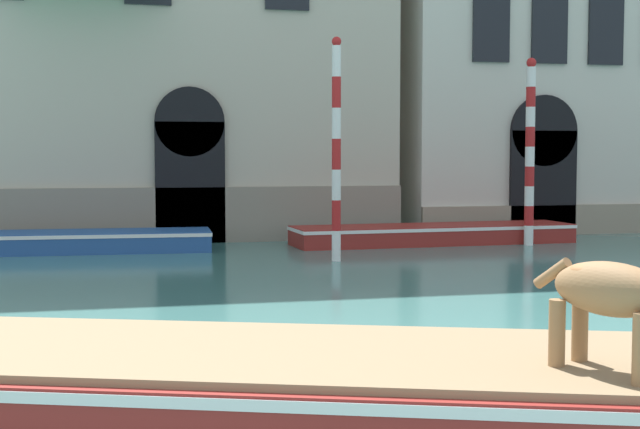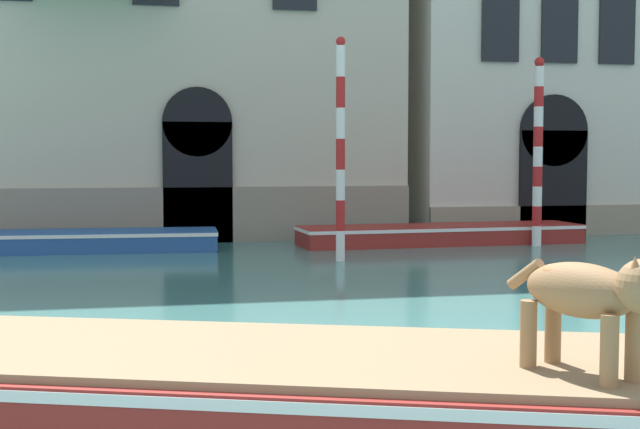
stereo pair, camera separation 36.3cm
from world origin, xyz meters
TOP-DOWN VIEW (x-y plane):
  - boat_foreground at (1.94, 6.21)m, footprint 8.55×5.00m
  - dog_on_deck at (3.99, 4.91)m, footprint 0.73×1.22m
  - boat_moored_near_palazzo at (0.26, 20.24)m, footprint 5.22×1.79m
  - boat_moored_far at (8.32, 20.17)m, footprint 7.09×1.92m
  - mooring_pole_0 at (5.12, 17.25)m, footprint 0.19×0.19m
  - mooring_pole_3 at (10.44, 19.31)m, footprint 0.23×0.23m

SIDE VIEW (x-z plane):
  - boat_moored_near_palazzo at x=0.26m, z-range 0.01..0.48m
  - boat_moored_far at x=8.32m, z-range 0.01..0.48m
  - boat_foreground at x=1.94m, z-range 0.02..0.73m
  - dog_on_deck at x=3.99m, z-range 0.84..1.71m
  - mooring_pole_3 at x=10.44m, z-range 0.02..4.52m
  - mooring_pole_0 at x=5.12m, z-range 0.02..4.60m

